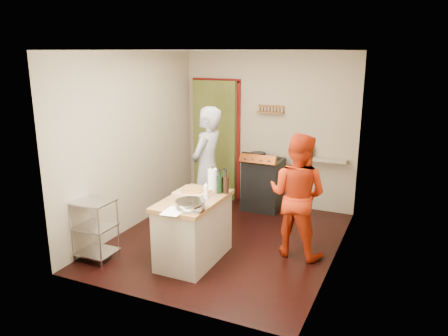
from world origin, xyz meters
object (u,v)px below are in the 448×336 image
at_px(person_stripe, 207,168).
at_px(wire_shelving, 95,227).
at_px(stove, 263,183).
at_px(person_red, 297,195).
at_px(island, 194,227).

bearing_deg(person_stripe, wire_shelving, -24.63).
bearing_deg(stove, person_stripe, -116.97).
distance_m(person_stripe, person_red, 1.53).
bearing_deg(stove, person_red, -56.19).
bearing_deg(island, stove, 85.49).
bearing_deg(person_stripe, person_red, 77.49).
bearing_deg(person_red, stove, -47.62).
distance_m(wire_shelving, person_red, 2.60).
distance_m(wire_shelving, person_stripe, 1.84).
height_order(wire_shelving, island, island).
distance_m(stove, wire_shelving, 2.94).
height_order(stove, wire_shelving, stove).
height_order(island, person_stripe, person_stripe).
distance_m(stove, island, 2.14).
xyz_separation_m(stove, person_red, (0.95, -1.42, 0.36)).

